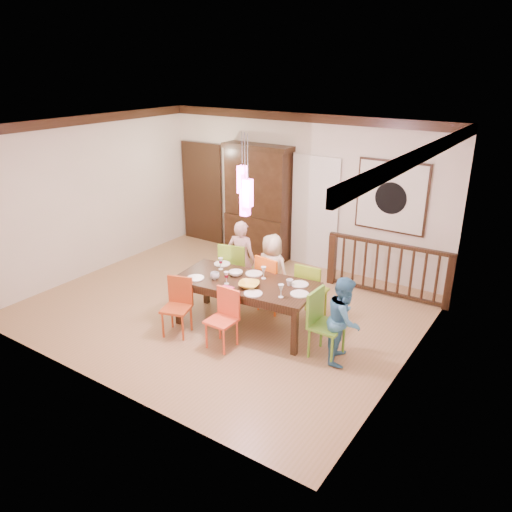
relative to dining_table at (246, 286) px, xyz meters
The scene contains 37 objects.
floor 0.97m from the dining_table, 156.65° to the left, with size 6.00×6.00×0.00m, color #9F794D.
ceiling 2.34m from the dining_table, 156.65° to the left, with size 6.00×6.00×0.00m, color white.
wall_back 2.96m from the dining_table, 103.16° to the left, with size 6.00×6.00×0.00m, color beige.
wall_left 3.74m from the dining_table, behind, with size 5.00×5.00×0.00m, color beige.
wall_right 2.49m from the dining_table, ahead, with size 5.00×5.00×0.00m, color beige.
crown_molding 2.27m from the dining_table, 156.65° to the left, with size 6.00×5.00×0.16m, color black, non-canonical shape.
panel_door 4.11m from the dining_table, 138.16° to the left, with size 1.04×0.07×2.24m, color black.
white_doorway 2.79m from the dining_table, 96.24° to the left, with size 0.97×0.05×2.22m, color silver.
painting 3.12m from the dining_table, 67.25° to the left, with size 1.25×0.06×1.25m.
pendant_cluster 1.44m from the dining_table, 32.01° to the right, with size 0.27×0.21×1.14m.
dining_table is the anchor object (origin of this frame).
chair_far_left 1.02m from the dining_table, 134.32° to the left, with size 0.56×0.56×1.01m.
chair_far_mid 0.71m from the dining_table, 85.75° to the left, with size 0.48×0.48×0.95m.
chair_far_right 1.06m from the dining_table, 49.37° to the left, with size 0.44×0.44×0.93m.
chair_near_left 1.05m from the dining_table, 133.41° to the right, with size 0.49×0.49×0.85m.
chair_near_mid 0.70m from the dining_table, 85.76° to the right, with size 0.38×0.38×0.84m.
chair_end_right 1.39m from the dining_table, ahead, with size 0.44×0.44×0.94m.
china_hutch 3.02m from the dining_table, 120.25° to the left, with size 1.45×0.46×2.29m.
balustrade 2.63m from the dining_table, 58.28° to the left, with size 2.14×0.18×0.96m.
person_far_left 1.07m from the dining_table, 128.91° to the left, with size 0.49×0.32×1.34m, color beige.
person_far_mid 0.85m from the dining_table, 95.29° to the left, with size 0.59×0.39×1.21m, color beige.
person_end_right 1.59m from the dining_table, ahead, with size 0.58×0.45×1.20m, color teal.
serving_bowl 0.25m from the dining_table, 43.45° to the right, with size 0.30×0.30×0.07m, color gold.
small_bowl 0.29m from the dining_table, 160.65° to the left, with size 0.21×0.21×0.07m, color white.
cup_left 0.49m from the dining_table, 154.96° to the right, with size 0.13×0.13×0.11m, color silver.
cup_right 0.67m from the dining_table, 20.16° to the left, with size 0.10×0.10×0.09m, color silver.
plate_far_left 0.77m from the dining_table, 154.70° to the left, with size 0.26×0.26×0.01m, color white.
plate_far_mid 0.30m from the dining_table, 99.33° to the left, with size 0.26×0.26×0.01m, color white.
plate_far_right 0.80m from the dining_table, 24.44° to the left, with size 0.26×0.26×0.01m, color white.
plate_near_left 0.77m from the dining_table, 153.49° to the right, with size 0.26×0.26×0.01m, color white.
plate_near_mid 0.46m from the dining_table, 42.08° to the right, with size 0.26×0.26×0.01m, color white.
plate_end_right 0.89m from the dining_table, ahead, with size 0.26×0.26×0.01m, color white.
wine_glass_a 0.62m from the dining_table, 165.60° to the left, with size 0.08×0.08×0.19m, color #590C19, non-canonical shape.
wine_glass_b 0.33m from the dining_table, 52.78° to the left, with size 0.08×0.08×0.19m, color silver, non-canonical shape.
wine_glass_c 0.35m from the dining_table, 126.91° to the right, with size 0.08×0.08×0.19m, color #590C19, non-canonical shape.
wine_glass_d 0.75m from the dining_table, 13.69° to the right, with size 0.08×0.08×0.19m, color silver, non-canonical shape.
napkin 0.38m from the dining_table, 102.18° to the right, with size 0.18×0.14×0.01m, color #D83359.
Camera 1 is at (4.51, -5.77, 3.77)m, focal length 35.00 mm.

